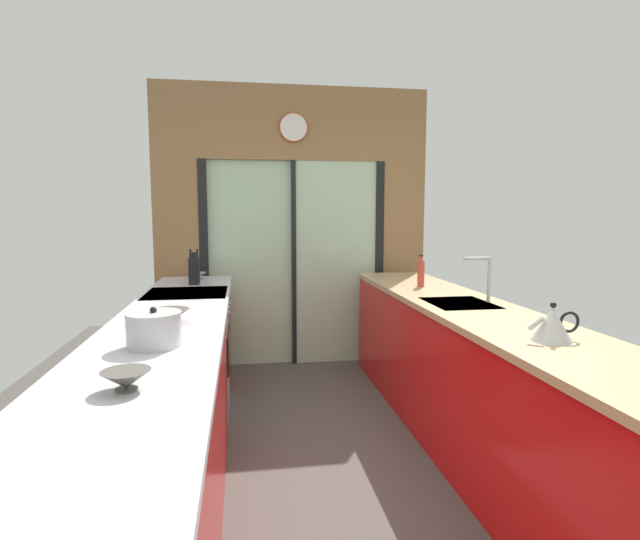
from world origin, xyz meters
The scene contains 13 objects.
ground_plane centered at (0.00, 0.60, -0.01)m, with size 5.04×7.60×0.02m, color #4C4742.
back_wall_unit centered at (0.00, 2.40, 1.52)m, with size 2.64×0.12×2.70m.
left_counter_run centered at (-0.91, 0.13, 0.47)m, with size 0.62×3.80×0.92m.
right_counter_run centered at (0.91, 0.30, 0.46)m, with size 0.62×3.80×0.92m.
sink_faucet centered at (1.06, 0.55, 1.12)m, with size 0.19×0.02×0.30m.
oven_range centered at (-0.91, 1.25, 0.46)m, with size 0.60×0.60×0.92m.
mixing_bowl_near centered at (-0.89, -0.78, 0.96)m, with size 0.16×0.16×0.07m.
mixing_bowl_mid centered at (-0.89, 0.22, 0.96)m, with size 0.21×0.21×0.08m.
mixing_bowl_far centered at (-0.89, 1.96, 0.95)m, with size 0.16×0.16×0.06m.
knife_block centered at (-0.89, 1.68, 1.03)m, with size 0.08×0.14×0.29m.
stock_pot centered at (-0.89, -0.24, 1.00)m, with size 0.24×0.24×0.18m.
kettle centered at (0.89, -0.42, 1.00)m, with size 0.26×0.18×0.18m.
soap_bottle_far centered at (0.89, 1.26, 1.03)m, with size 0.05×0.05×0.25m.
Camera 1 is at (-0.50, -2.45, 1.51)m, focal length 27.91 mm.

